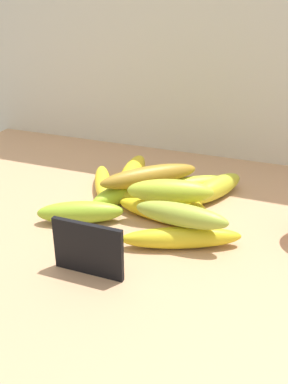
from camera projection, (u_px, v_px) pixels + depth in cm
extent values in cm
cube|color=tan|center=(127.00, 228.00, 79.54)|extent=(110.00, 76.00, 3.00)
cube|color=beige|center=(193.00, 17.00, 97.73)|extent=(130.00, 2.00, 70.00)
cube|color=black|center=(88.00, 249.00, 62.87)|extent=(11.00, 0.80, 8.40)
cube|color=olive|center=(92.00, 268.00, 65.24)|extent=(9.90, 1.20, 0.60)
ellipsoid|color=gold|center=(181.00, 238.00, 70.23)|extent=(19.44, 11.22, 3.56)
ellipsoid|color=gold|center=(199.00, 215.00, 77.49)|extent=(11.95, 14.66, 3.23)
ellipsoid|color=yellow|center=(103.00, 183.00, 89.96)|extent=(10.66, 15.94, 3.30)
ellipsoid|color=gold|center=(148.00, 194.00, 85.27)|extent=(16.51, 14.06, 3.30)
ellipsoid|color=yellow|center=(132.00, 173.00, 93.08)|extent=(7.54, 19.35, 4.27)
ellipsoid|color=gold|center=(216.00, 188.00, 86.51)|extent=(10.07, 15.96, 4.18)
ellipsoid|color=#9ABC28|center=(126.00, 190.00, 85.62)|extent=(10.49, 17.25, 4.07)
ellipsoid|color=#8CB22A|center=(80.00, 212.00, 77.52)|extent=(15.68, 10.06, 4.05)
ellipsoid|color=yellow|center=(161.00, 212.00, 78.06)|extent=(17.68, 6.03, 3.52)
ellipsoid|color=gold|center=(187.00, 187.00, 87.14)|extent=(17.59, 15.84, 4.02)
ellipsoid|color=olive|center=(149.00, 176.00, 83.89)|extent=(17.15, 16.77, 3.95)
ellipsoid|color=#A8BD30|center=(170.00, 191.00, 76.75)|extent=(15.91, 8.64, 4.38)
ellipsoid|color=#9BAF3A|center=(181.00, 215.00, 69.52)|extent=(15.56, 4.06, 3.76)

